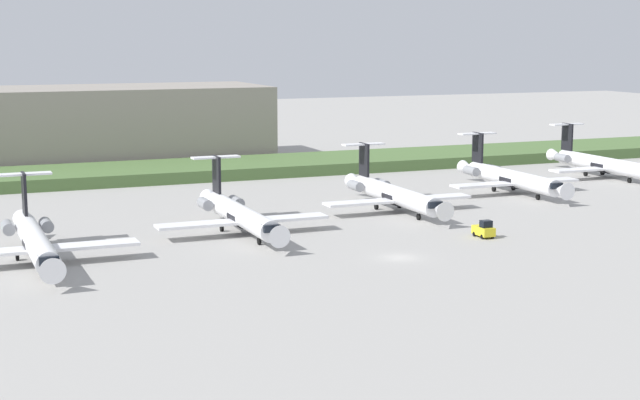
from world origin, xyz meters
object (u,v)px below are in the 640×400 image
at_px(regional_jet_fifth, 510,177).
at_px(baggage_tug, 484,230).
at_px(regional_jet_third, 239,214).
at_px(regional_jet_fourth, 393,194).
at_px(regional_jet_sixth, 601,163).
at_px(regional_jet_second, 35,241).

bearing_deg(regional_jet_fifth, baggage_tug, -127.89).
bearing_deg(regional_jet_third, regional_jet_fifth, 16.63).
xyz_separation_m(regional_jet_fourth, regional_jet_sixth, (50.89, 17.28, 0.00)).
height_order(regional_jet_second, regional_jet_sixth, same).
distance_m(regional_jet_third, baggage_tug, 31.80).
xyz_separation_m(regional_jet_fourth, regional_jet_fifth, (25.45, 8.08, 0.00)).
relative_size(regional_jet_second, regional_jet_fifth, 1.00).
bearing_deg(regional_jet_fourth, regional_jet_third, -164.34).
relative_size(regional_jet_third, regional_jet_fifth, 1.00).
bearing_deg(regional_jet_fifth, regional_jet_sixth, 19.89).
relative_size(regional_jet_second, regional_jet_sixth, 1.00).
xyz_separation_m(regional_jet_second, regional_jet_sixth, (103.69, 32.06, 0.00)).
distance_m(regional_jet_second, regional_jet_fifth, 81.52).
bearing_deg(regional_jet_fourth, regional_jet_sixth, 18.76).
relative_size(regional_jet_second, baggage_tug, 9.69).
height_order(regional_jet_sixth, baggage_tug, regional_jet_sixth).
distance_m(regional_jet_second, regional_jet_fourth, 54.83).
bearing_deg(regional_jet_fifth, regional_jet_fourth, -162.39).
height_order(regional_jet_fourth, baggage_tug, regional_jet_fourth).
relative_size(regional_jet_fifth, regional_jet_sixth, 1.00).
bearing_deg(regional_jet_second, baggage_tug, -7.42).
bearing_deg(regional_jet_sixth, regional_jet_second, -162.82).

